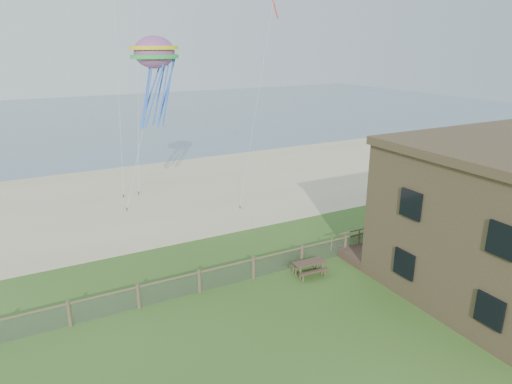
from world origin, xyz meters
TOP-DOWN VIEW (x-y plane):
  - ground at (0.00, 0.00)m, footprint 160.00×160.00m
  - sand_beach at (0.00, 22.00)m, footprint 72.00×20.00m
  - ocean at (0.00, 66.00)m, footprint 160.00×68.00m
  - chainlink_fence at (0.00, 6.00)m, footprint 36.20×0.20m
  - motel_deck at (13.00, 5.00)m, footprint 15.00×2.00m
  - picnic_table at (2.80, 5.00)m, footprint 1.78×1.38m
  - octopus_kite at (-1.53, 16.36)m, footprint 3.62×3.15m

SIDE VIEW (x-z plane):
  - ground at x=0.00m, z-range 0.00..0.00m
  - ocean at x=0.00m, z-range -0.01..0.01m
  - sand_beach at x=0.00m, z-range -0.01..0.01m
  - motel_deck at x=13.00m, z-range 0.00..0.50m
  - picnic_table at x=2.80m, z-range 0.00..0.72m
  - chainlink_fence at x=0.00m, z-range -0.07..1.18m
  - octopus_kite at x=-1.53m, z-range 6.47..12.72m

